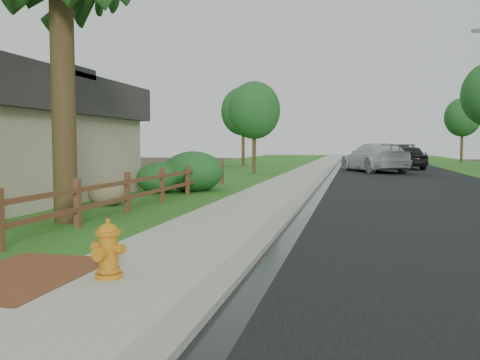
% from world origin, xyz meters
% --- Properties ---
extents(ground, '(120.00, 120.00, 0.00)m').
position_xyz_m(ground, '(0.00, 0.00, 0.00)').
color(ground, '#372C1E').
extents(road, '(8.00, 90.00, 0.02)m').
position_xyz_m(road, '(4.60, 35.00, 0.01)').
color(road, black).
rests_on(road, ground).
extents(curb, '(0.40, 90.00, 0.12)m').
position_xyz_m(curb, '(0.40, 35.00, 0.06)').
color(curb, gray).
rests_on(curb, ground).
extents(wet_gutter, '(0.50, 90.00, 0.00)m').
position_xyz_m(wet_gutter, '(0.75, 35.00, 0.02)').
color(wet_gutter, black).
rests_on(wet_gutter, road).
extents(sidewalk, '(2.20, 90.00, 0.10)m').
position_xyz_m(sidewalk, '(-0.90, 35.00, 0.05)').
color(sidewalk, '#A5A290').
rests_on(sidewalk, ground).
extents(grass_strip, '(1.60, 90.00, 0.06)m').
position_xyz_m(grass_strip, '(-2.80, 35.00, 0.03)').
color(grass_strip, '#21631C').
rests_on(grass_strip, ground).
extents(lawn_near, '(9.00, 90.00, 0.04)m').
position_xyz_m(lawn_near, '(-8.00, 35.00, 0.02)').
color(lawn_near, '#21631C').
rests_on(lawn_near, ground).
extents(brick_patch, '(1.60, 2.40, 0.11)m').
position_xyz_m(brick_patch, '(-2.20, -1.00, 0.06)').
color(brick_patch, brown).
rests_on(brick_patch, ground).
extents(ranch_fence, '(0.12, 16.92, 1.10)m').
position_xyz_m(ranch_fence, '(-3.60, 6.40, 0.62)').
color(ranch_fence, '#55311C').
rests_on(ranch_fence, ground).
extents(fire_hydrant, '(0.50, 0.40, 0.76)m').
position_xyz_m(fire_hydrant, '(-1.03, -0.86, 0.45)').
color(fire_hydrant, '#C76F17').
rests_on(fire_hydrant, sidewalk).
extents(white_suv, '(4.92, 6.98, 1.88)m').
position_xyz_m(white_suv, '(3.34, 27.86, 0.96)').
color(white_suv, silver).
rests_on(white_suv, road).
extents(dark_car_mid, '(3.00, 5.42, 1.74)m').
position_xyz_m(dark_car_mid, '(5.73, 32.41, 0.89)').
color(dark_car_mid, black).
rests_on(dark_car_mid, road).
extents(dark_car_far, '(2.82, 5.65, 1.78)m').
position_xyz_m(dark_car_far, '(6.06, 43.08, 0.91)').
color(dark_car_far, black).
rests_on(dark_car_far, road).
extents(boulder, '(1.31, 1.10, 0.76)m').
position_xyz_m(boulder, '(-4.97, 6.74, 0.38)').
color(boulder, brown).
rests_on(boulder, ground).
extents(shrub_c, '(2.08, 2.08, 1.16)m').
position_xyz_m(shrub_c, '(-4.96, 10.73, 0.58)').
color(shrub_c, '#1B4D20').
rests_on(shrub_c, ground).
extents(shrub_d, '(2.34, 2.34, 1.55)m').
position_xyz_m(shrub_d, '(-3.90, 11.56, 0.78)').
color(shrub_d, '#1B4D20').
rests_on(shrub_d, ground).
extents(tree_near_left, '(3.17, 3.17, 5.62)m').
position_xyz_m(tree_near_left, '(-3.90, 23.64, 3.86)').
color(tree_near_left, '#3A2918').
rests_on(tree_near_left, ground).
extents(tree_mid_left, '(3.68, 3.68, 6.59)m').
position_xyz_m(tree_mid_left, '(-7.00, 34.76, 4.55)').
color(tree_mid_left, '#3A2918').
rests_on(tree_mid_left, ground).
extents(tree_far_right, '(3.46, 3.46, 6.38)m').
position_xyz_m(tree_far_right, '(12.38, 46.76, 4.46)').
color(tree_far_right, '#3A2918').
rests_on(tree_far_right, ground).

